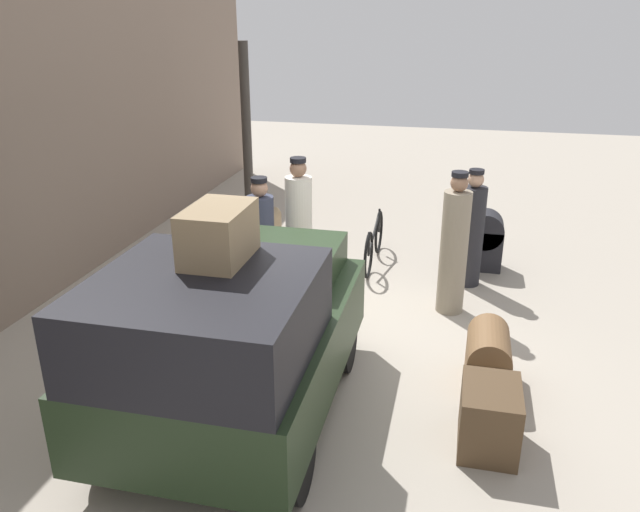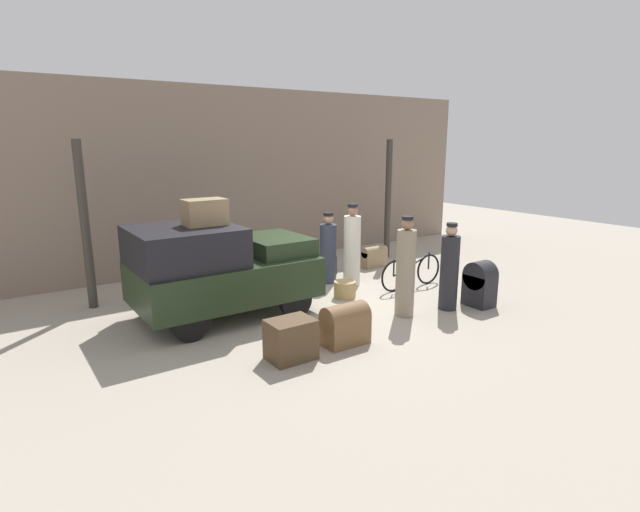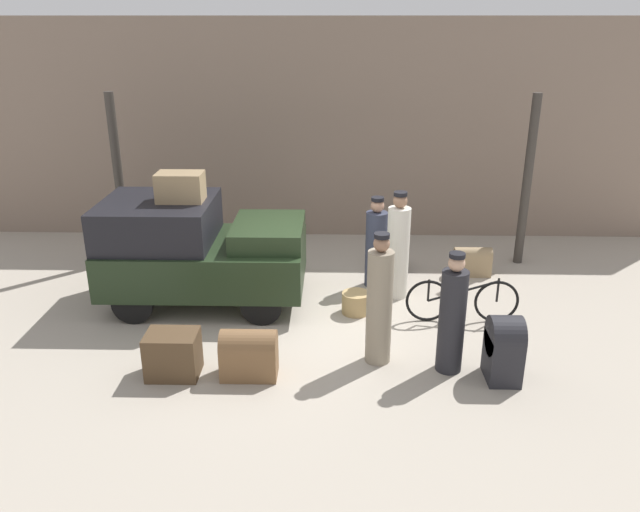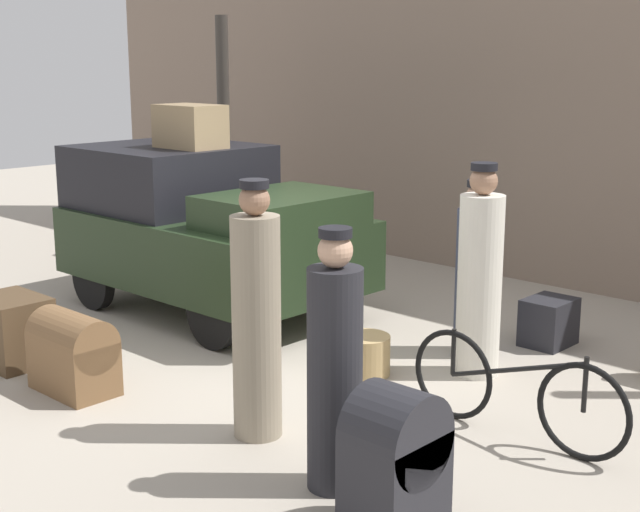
{
  "view_description": "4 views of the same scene",
  "coord_description": "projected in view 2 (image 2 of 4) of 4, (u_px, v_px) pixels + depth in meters",
  "views": [
    {
      "loc": [
        -6.57,
        -1.38,
        3.68
      ],
      "look_at": [
        0.2,
        0.2,
        0.95
      ],
      "focal_mm": 35.0,
      "sensor_mm": 36.0,
      "label": 1
    },
    {
      "loc": [
        -5.28,
        -7.75,
        3.19
      ],
      "look_at": [
        0.2,
        0.2,
        0.95
      ],
      "focal_mm": 28.0,
      "sensor_mm": 36.0,
      "label": 2
    },
    {
      "loc": [
        0.42,
        -8.97,
        4.48
      ],
      "look_at": [
        0.2,
        0.2,
        0.95
      ],
      "focal_mm": 35.0,
      "sensor_mm": 36.0,
      "label": 3
    },
    {
      "loc": [
        5.5,
        -5.47,
        2.69
      ],
      "look_at": [
        0.2,
        0.2,
        0.95
      ],
      "focal_mm": 50.0,
      "sensor_mm": 36.0,
      "label": 4
    }
  ],
  "objects": [
    {
      "name": "ground_plane",
      "position": [
        317.0,
        306.0,
        9.86
      ],
      "size": [
        30.0,
        30.0,
        0.0
      ],
      "primitive_type": "plane",
      "color": "#A89E8E"
    },
    {
      "name": "station_building_facade",
      "position": [
        227.0,
        179.0,
        12.62
      ],
      "size": [
        16.0,
        0.15,
        4.5
      ],
      "color": "gray",
      "rests_on": "ground"
    },
    {
      "name": "canopy_pillar_left",
      "position": [
        85.0,
        226.0,
        9.43
      ],
      "size": [
        0.17,
        0.17,
        3.22
      ],
      "color": "#38332D",
      "rests_on": "ground"
    },
    {
      "name": "canopy_pillar_right",
      "position": [
        388.0,
        200.0,
        13.66
      ],
      "size": [
        0.17,
        0.17,
        3.22
      ],
      "color": "#38332D",
      "rests_on": "ground"
    },
    {
      "name": "truck",
      "position": [
        218.0,
        268.0,
        9.08
      ],
      "size": [
        3.23,
        1.88,
        1.74
      ],
      "color": "black",
      "rests_on": "ground"
    },
    {
      "name": "bicycle",
      "position": [
        411.0,
        272.0,
        11.0
      ],
      "size": [
        1.76,
        0.04,
        0.74
      ],
      "color": "black",
      "rests_on": "ground"
    },
    {
      "name": "wicker_basket",
      "position": [
        345.0,
        289.0,
        10.36
      ],
      "size": [
        0.45,
        0.45,
        0.35
      ],
      "color": "tan",
      "rests_on": "ground"
    },
    {
      "name": "conductor_in_dark_uniform",
      "position": [
        406.0,
        270.0,
        9.15
      ],
      "size": [
        0.35,
        0.35,
        1.87
      ],
      "color": "gray",
      "rests_on": "ground"
    },
    {
      "name": "porter_with_bicycle",
      "position": [
        352.0,
        248.0,
        11.14
      ],
      "size": [
        0.38,
        0.38,
        1.84
      ],
      "color": "silver",
      "rests_on": "ground"
    },
    {
      "name": "porter_lifting_near_truck",
      "position": [
        328.0,
        251.0,
        11.34
      ],
      "size": [
        0.38,
        0.38,
        1.62
      ],
      "color": "#33384C",
      "rests_on": "ground"
    },
    {
      "name": "porter_carrying_trunk",
      "position": [
        449.0,
        270.0,
        9.52
      ],
      "size": [
        0.35,
        0.35,
        1.69
      ],
      "color": "#232328",
      "rests_on": "ground"
    },
    {
      "name": "trunk_umber_medium",
      "position": [
        345.0,
        324.0,
        7.96
      ],
      "size": [
        0.74,
        0.44,
        0.67
      ],
      "color": "brown",
      "rests_on": "ground"
    },
    {
      "name": "trunk_wicker_pale",
      "position": [
        324.0,
        264.0,
        12.23
      ],
      "size": [
        0.4,
        0.49,
        0.45
      ],
      "color": "#232328",
      "rests_on": "ground"
    },
    {
      "name": "suitcase_tan_flat",
      "position": [
        374.0,
        256.0,
        12.83
      ],
      "size": [
        0.68,
        0.27,
        0.54
      ],
      "color": "#937A56",
      "rests_on": "ground"
    },
    {
      "name": "trunk_large_brown",
      "position": [
        480.0,
        283.0,
        9.78
      ],
      "size": [
        0.42,
        0.55,
        0.9
      ],
      "color": "#232328",
      "rests_on": "ground"
    },
    {
      "name": "suitcase_small_leather",
      "position": [
        291.0,
        339.0,
        7.41
      ],
      "size": [
        0.68,
        0.52,
        0.61
      ],
      "color": "#4C3823",
      "rests_on": "ground"
    },
    {
      "name": "trunk_on_truck_roof",
      "position": [
        205.0,
        212.0,
        8.74
      ],
      "size": [
        0.73,
        0.47,
        0.46
      ],
      "color": "#937A56",
      "rests_on": "truck"
    }
  ]
}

